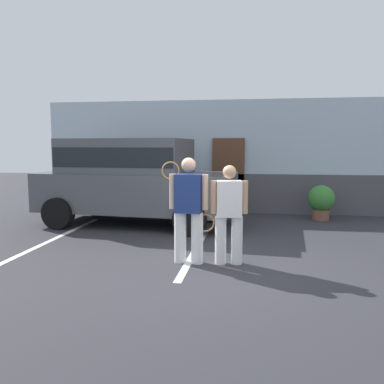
# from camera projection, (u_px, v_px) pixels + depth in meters

# --- Properties ---
(ground_plane) EXTENTS (40.00, 40.00, 0.00)m
(ground_plane) POSITION_uv_depth(u_px,v_px,m) (207.00, 269.00, 6.15)
(ground_plane) COLOR #2D2D33
(parking_stripe_0) EXTENTS (0.12, 4.40, 0.01)m
(parking_stripe_0) POSITION_uv_depth(u_px,v_px,m) (54.00, 239.00, 8.12)
(parking_stripe_0) COLOR silver
(parking_stripe_0) RESTS_ON ground_plane
(parking_stripe_1) EXTENTS (0.12, 4.40, 0.01)m
(parking_stripe_1) POSITION_uv_depth(u_px,v_px,m) (199.00, 244.00, 7.67)
(parking_stripe_1) COLOR silver
(parking_stripe_1) RESTS_ON ground_plane
(house_frontage) EXTENTS (10.69, 0.40, 3.17)m
(house_frontage) POSITION_uv_depth(u_px,v_px,m) (230.00, 160.00, 11.41)
(house_frontage) COLOR silver
(house_frontage) RESTS_ON ground_plane
(parked_suv) EXTENTS (4.75, 2.49, 2.05)m
(parked_suv) POSITION_uv_depth(u_px,v_px,m) (133.00, 177.00, 9.57)
(parked_suv) COLOR #4C4F54
(parked_suv) RESTS_ON ground_plane
(tennis_player_man) EXTENTS (0.77, 0.29, 1.70)m
(tennis_player_man) POSITION_uv_depth(u_px,v_px,m) (188.00, 208.00, 6.40)
(tennis_player_man) COLOR white
(tennis_player_man) RESTS_ON ground_plane
(tennis_player_woman) EXTENTS (0.86, 0.29, 1.58)m
(tennis_player_woman) POSITION_uv_depth(u_px,v_px,m) (229.00, 213.00, 6.34)
(tennis_player_woman) COLOR white
(tennis_player_woman) RESTS_ON ground_plane
(potted_plant_by_porch) EXTENTS (0.68, 0.68, 0.89)m
(potted_plant_by_porch) POSITION_uv_depth(u_px,v_px,m) (321.00, 201.00, 10.21)
(potted_plant_by_porch) COLOR brown
(potted_plant_by_porch) RESTS_ON ground_plane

